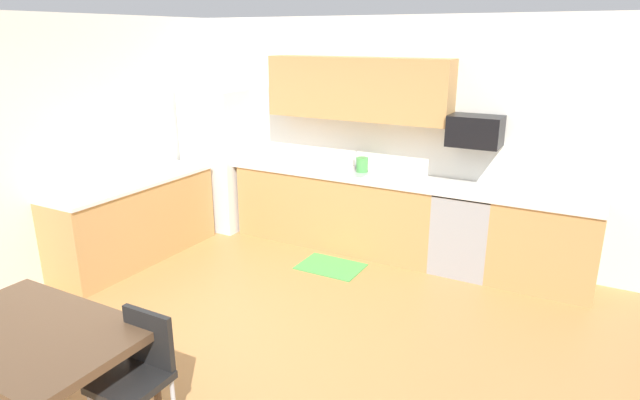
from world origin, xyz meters
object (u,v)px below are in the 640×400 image
oven_range (464,231)px  microwave (475,131)px  chair_near_table (138,368)px  dining_table (30,339)px  kettle (362,166)px  refrigerator (221,159)px

oven_range → microwave: bearing=90.0°
chair_near_table → dining_table: bearing=-157.2°
chair_near_table → kettle: (-0.11, 3.59, 0.52)m
oven_range → dining_table: (-1.78, -3.80, 0.22)m
oven_range → microwave: size_ratio=1.69×
microwave → chair_near_table: size_ratio=0.64×
dining_table → microwave: bearing=65.5°
refrigerator → chair_near_table: refrigerator is taller
refrigerator → chair_near_table: size_ratio=2.15×
refrigerator → dining_table: 4.02m
dining_table → kettle: size_ratio=7.00×
refrigerator → kettle: 2.01m
kettle → refrigerator: bearing=-176.3°
oven_range → kettle: size_ratio=4.55×
dining_table → oven_range: bearing=65.0°
refrigerator → oven_range: (3.26, 0.08, -0.46)m
microwave → chair_near_table: (-1.14, -3.64, -1.03)m
dining_table → kettle: kettle is taller
microwave → kettle: microwave is taller
oven_range → kettle: 1.38m
oven_range → chair_near_table: size_ratio=1.07×
microwave → chair_near_table: bearing=-107.4°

